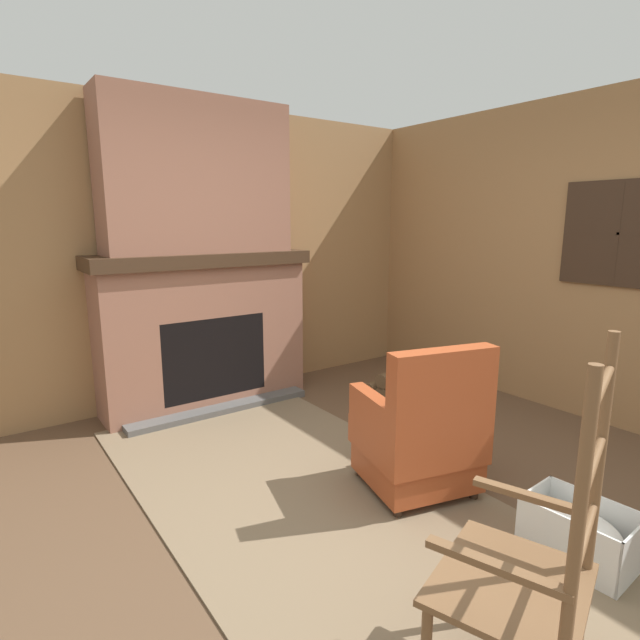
# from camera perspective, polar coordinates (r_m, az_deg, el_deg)

# --- Properties ---
(ground_plane) EXTENTS (14.00, 14.00, 0.00)m
(ground_plane) POSITION_cam_1_polar(r_m,az_deg,el_deg) (2.98, 5.39, -21.55)
(ground_plane) COLOR brown
(wood_panel_wall_left) EXTENTS (0.06, 5.44, 2.61)m
(wood_panel_wall_left) POSITION_cam_1_polar(r_m,az_deg,el_deg) (4.64, -14.68, 7.12)
(wood_panel_wall_left) COLOR #9E7247
(wood_panel_wall_left) RESTS_ON ground
(wood_panel_wall_back) EXTENTS (5.44, 0.09, 2.61)m
(wood_panel_wall_back) POSITION_cam_1_polar(r_m,az_deg,el_deg) (4.53, 29.96, 5.96)
(wood_panel_wall_back) COLOR #9E7247
(wood_panel_wall_back) RESTS_ON ground
(fireplace_hearth) EXTENTS (0.66, 1.88, 1.35)m
(fireplace_hearth) POSITION_cam_1_polar(r_m,az_deg,el_deg) (4.48, -13.03, -1.18)
(fireplace_hearth) COLOR #93604C
(fireplace_hearth) RESTS_ON ground
(chimney_breast) EXTENTS (0.40, 1.56, 1.25)m
(chimney_breast) POSITION_cam_1_polar(r_m,az_deg,el_deg) (4.41, -13.87, 15.59)
(chimney_breast) COLOR #93604C
(chimney_breast) RESTS_ON fireplace_hearth
(area_rug) EXTENTS (3.37, 1.72, 0.01)m
(area_rug) POSITION_cam_1_polar(r_m,az_deg,el_deg) (3.16, -1.16, -19.34)
(area_rug) COLOR #7A664C
(area_rug) RESTS_ON ground
(armchair) EXTENTS (0.74, 0.77, 0.94)m
(armchair) POSITION_cam_1_polar(r_m,az_deg,el_deg) (3.10, 11.42, -12.95)
(armchair) COLOR #A84723
(armchair) RESTS_ON ground
(rocking_chair) EXTENTS (0.92, 0.72, 1.28)m
(rocking_chair) POSITION_cam_1_polar(r_m,az_deg,el_deg) (1.97, 22.26, -26.66)
(rocking_chair) COLOR brown
(rocking_chair) RESTS_ON ground
(firewood_stack) EXTENTS (0.47, 0.44, 0.26)m
(firewood_stack) POSITION_cam_1_polar(r_m,az_deg,el_deg) (4.71, 8.53, -7.58)
(firewood_stack) COLOR brown
(firewood_stack) RESTS_ON ground
(laundry_basket) EXTENTS (0.50, 0.35, 0.28)m
(laundry_basket) POSITION_cam_1_polar(r_m,az_deg,el_deg) (2.89, 27.55, -20.74)
(laundry_basket) COLOR white
(laundry_basket) RESTS_ON ground
(oil_lamp_vase) EXTENTS (0.12, 0.12, 0.31)m
(oil_lamp_vase) POSITION_cam_1_polar(r_m,az_deg,el_deg) (4.27, -20.44, 8.44)
(oil_lamp_vase) COLOR #47708E
(oil_lamp_vase) RESTS_ON fireplace_hearth
(storage_case) EXTENTS (0.17, 0.24, 0.13)m
(storage_case) POSITION_cam_1_polar(r_m,az_deg,el_deg) (4.51, -11.71, 8.44)
(storage_case) COLOR black
(storage_case) RESTS_ON fireplace_hearth
(decorative_plate_on_mantel) EXTENTS (0.07, 0.25, 0.25)m
(decorative_plate_on_mantel) POSITION_cam_1_polar(r_m,az_deg,el_deg) (4.41, -15.35, 9.01)
(decorative_plate_on_mantel) COLOR red
(decorative_plate_on_mantel) RESTS_ON fireplace_hearth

